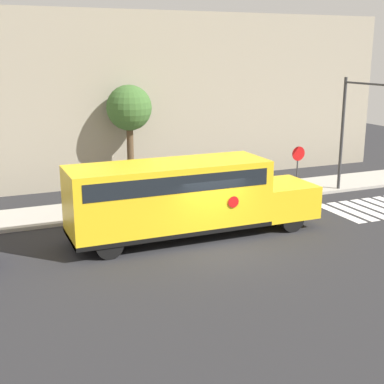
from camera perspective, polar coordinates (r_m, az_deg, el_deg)
ground_plane at (r=20.05m, az=2.93°, el=-6.09°), size 60.00×60.00×0.00m
sidewalk_strip at (r=25.74m, az=-3.38°, el=-1.20°), size 44.00×3.00×0.15m
building_backdrop at (r=31.06m, az=-7.60°, el=9.99°), size 32.00×4.00×9.27m
crosswalk_stripes at (r=26.62m, az=19.04°, el=-1.62°), size 4.70×3.20×0.01m
school_bus at (r=20.75m, az=-1.04°, el=-0.36°), size 10.10×2.57×3.04m
stop_sign at (r=27.64m, az=11.22°, el=3.08°), size 0.73×0.10×2.52m
traffic_light at (r=27.74m, az=17.20°, el=7.40°), size 0.28×3.48×5.91m
tree_near_sidewalk at (r=28.11m, az=-6.72°, el=8.75°), size 2.36×2.36×5.51m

